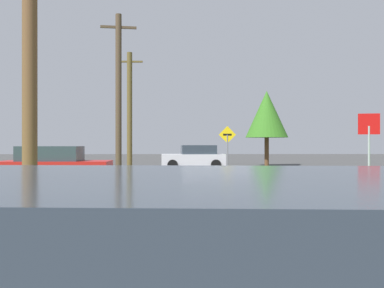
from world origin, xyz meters
name	(u,v)px	position (x,y,z in m)	size (l,w,h in m)	color
ground_plane	(216,191)	(0.00, 0.00, 0.00)	(120.00, 120.00, 0.00)	#3E3E3E
lane_stripe_center	(245,233)	(0.00, -8.00, 0.01)	(0.20, 14.00, 0.01)	yellow
stop_sign	(369,139)	(4.95, -1.54, 1.89)	(0.68, 0.19, 2.72)	#9EA0A8
car_approaching_junction	(194,157)	(-0.47, 14.52, 0.80)	(4.32, 2.21, 1.62)	silver
parked_car_near_building	(54,166)	(-6.47, 2.27, 0.81)	(4.44, 2.16, 1.62)	red
utility_pole_near	(30,31)	(-4.77, -5.94, 4.36)	(1.78, 0.53, 8.53)	brown
utility_pole_mid	(119,94)	(-4.47, 6.70, 4.23)	(1.80, 0.38, 8.24)	#4D3A2B
utility_pole_far	(130,109)	(-4.92, 15.34, 4.08)	(1.80, 0.36, 8.00)	brown
direction_sign	(227,145)	(1.11, 7.69, 1.65)	(0.91, 0.08, 2.65)	slate
oak_tree_left	(267,114)	(5.23, 19.25, 3.99)	(3.29, 3.29, 5.82)	brown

